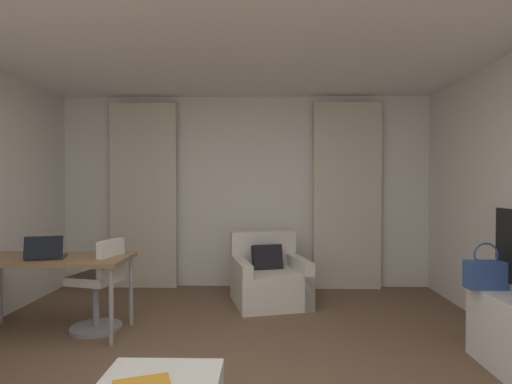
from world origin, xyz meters
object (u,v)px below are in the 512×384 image
at_px(desk_chair, 99,290).
at_px(handbag_primary, 486,274).
at_px(laptop, 46,254).
at_px(desk, 51,263).
at_px(armchair, 269,280).

bearing_deg(desk_chair, handbag_primary, -9.81).
bearing_deg(laptop, desk, 91.64).
xyz_separation_m(armchair, laptop, (-2.05, -1.13, 0.50)).
distance_m(armchair, desk_chair, 1.89).
relative_size(laptop, handbag_primary, 1.02).
distance_m(desk, laptop, 0.15).
relative_size(armchair, desk_chair, 1.12).
xyz_separation_m(desk, handbag_primary, (3.76, -0.49, 0.03)).
bearing_deg(desk_chair, armchair, 29.80).
height_order(desk_chair, laptop, laptop).
bearing_deg(armchair, desk_chair, -150.20).
bearing_deg(desk, armchair, 26.59).
relative_size(desk_chair, laptop, 2.34).
xyz_separation_m(desk, desk_chair, (0.42, 0.09, -0.27)).
relative_size(desk, handbag_primary, 3.88).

